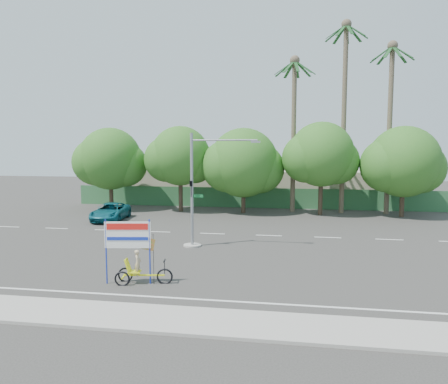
# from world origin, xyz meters

# --- Properties ---
(ground) EXTENTS (120.00, 120.00, 0.00)m
(ground) POSITION_xyz_m (0.00, 0.00, 0.00)
(ground) COLOR #33302D
(ground) RESTS_ON ground
(sidewalk_near) EXTENTS (50.00, 2.40, 0.12)m
(sidewalk_near) POSITION_xyz_m (0.00, -7.50, 0.06)
(sidewalk_near) COLOR gray
(sidewalk_near) RESTS_ON ground
(fence) EXTENTS (38.00, 0.08, 2.00)m
(fence) POSITION_xyz_m (0.00, 21.50, 1.00)
(fence) COLOR #336B3D
(fence) RESTS_ON ground
(building_left) EXTENTS (12.00, 8.00, 4.00)m
(building_left) POSITION_xyz_m (-10.00, 26.00, 2.00)
(building_left) COLOR #BAAD94
(building_left) RESTS_ON ground
(building_right) EXTENTS (14.00, 8.00, 3.60)m
(building_right) POSITION_xyz_m (8.00, 26.00, 1.80)
(building_right) COLOR #BAAD94
(building_right) RESTS_ON ground
(tree_far_left) EXTENTS (7.14, 6.00, 7.96)m
(tree_far_left) POSITION_xyz_m (-14.05, 18.00, 4.76)
(tree_far_left) COLOR #473828
(tree_far_left) RESTS_ON ground
(tree_left) EXTENTS (6.66, 5.60, 8.07)m
(tree_left) POSITION_xyz_m (-7.05, 18.00, 5.06)
(tree_left) COLOR #473828
(tree_left) RESTS_ON ground
(tree_center) EXTENTS (7.62, 6.40, 7.85)m
(tree_center) POSITION_xyz_m (-1.05, 18.00, 4.47)
(tree_center) COLOR #473828
(tree_center) RESTS_ON ground
(tree_right) EXTENTS (6.90, 5.80, 8.36)m
(tree_right) POSITION_xyz_m (5.95, 18.00, 5.24)
(tree_right) COLOR #473828
(tree_right) RESTS_ON ground
(tree_far_right) EXTENTS (7.38, 6.20, 7.94)m
(tree_far_right) POSITION_xyz_m (12.95, 18.00, 4.64)
(tree_far_right) COLOR #473828
(tree_far_right) RESTS_ON ground
(palm_tall) EXTENTS (3.73, 3.79, 17.45)m
(palm_tall) POSITION_xyz_m (8.00, 19.50, 10.46)
(palm_tall) COLOR #70604C
(palm_tall) RESTS_ON ground
(palm_mid) EXTENTS (3.73, 3.79, 15.45)m
(palm_mid) POSITION_xyz_m (12.00, 19.50, 9.40)
(palm_mid) COLOR #70604C
(palm_mid) RESTS_ON ground
(palm_short) EXTENTS (3.73, 3.79, 14.45)m
(palm_short) POSITION_xyz_m (3.50, 19.50, 8.86)
(palm_short) COLOR #70604C
(palm_short) RESTS_ON ground
(traffic_signal) EXTENTS (4.72, 1.10, 7.00)m
(traffic_signal) POSITION_xyz_m (-2.20, 3.98, 2.92)
(traffic_signal) COLOR gray
(traffic_signal) RESTS_ON ground
(trike_billboard) EXTENTS (3.02, 0.93, 2.99)m
(trike_billboard) POSITION_xyz_m (-3.32, -3.65, 1.20)
(trike_billboard) COLOR black
(trike_billboard) RESTS_ON ground
(pickup_truck) EXTENTS (2.94, 5.38, 1.43)m
(pickup_truck) POSITION_xyz_m (-11.49, 12.12, 0.71)
(pickup_truck) COLOR #0E5867
(pickup_truck) RESTS_ON ground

